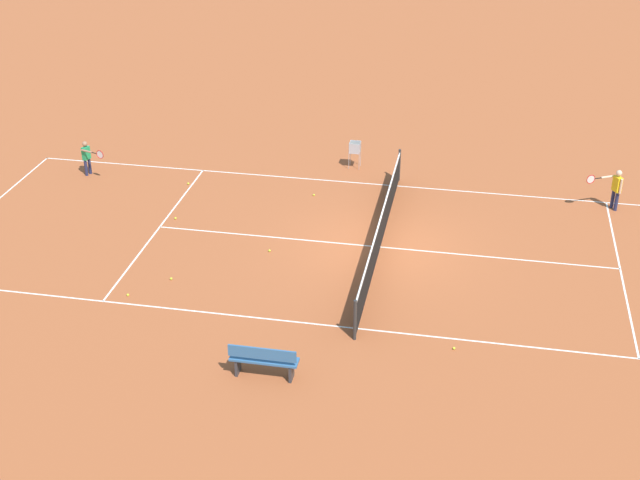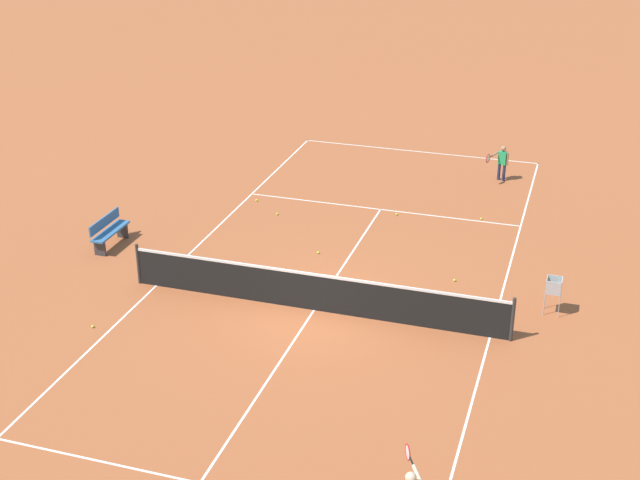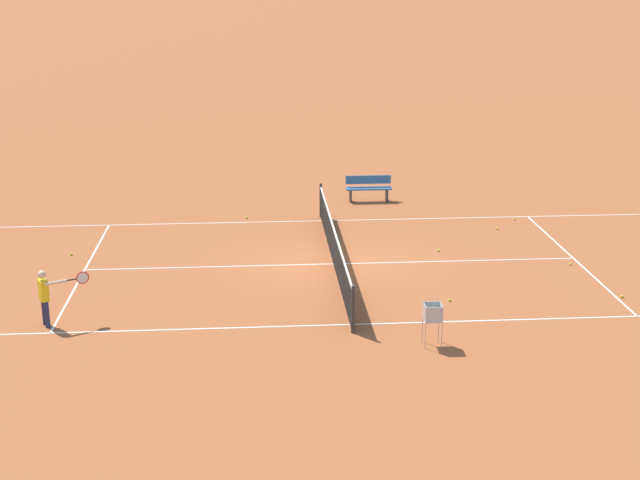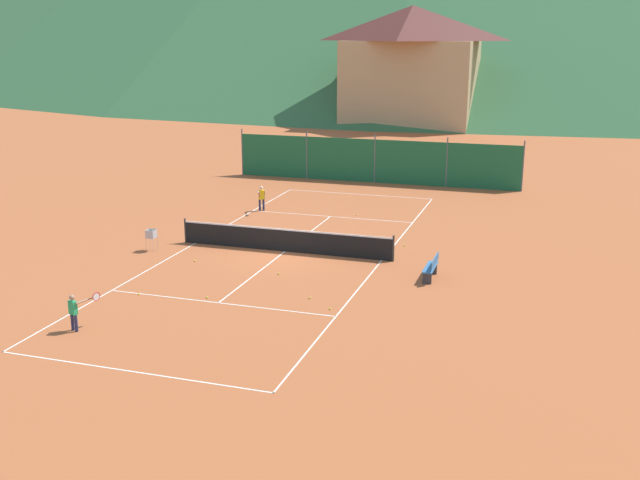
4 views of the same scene
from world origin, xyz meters
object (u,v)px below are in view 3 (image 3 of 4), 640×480
at_px(tennis_ball_near_corner, 622,296).
at_px(courtside_bench, 369,188).
at_px(tennis_ball_alley_right, 439,250).
at_px(tennis_ball_mid_court, 570,264).
at_px(tennis_ball_by_net_left, 247,217).
at_px(tennis_ball_service_box, 450,300).
at_px(tennis_ball_by_net_right, 71,254).
at_px(tennis_ball_alley_left, 497,228).
at_px(ball_hopper, 432,315).
at_px(player_near_service, 46,294).
at_px(tennis_net, 334,246).
at_px(tennis_ball_far_corner, 515,219).

bearing_deg(tennis_ball_near_corner, courtside_bench, 27.35).
height_order(tennis_ball_alley_right, tennis_ball_mid_court, same).
bearing_deg(tennis_ball_by_net_left, tennis_ball_service_box, -147.43).
xyz_separation_m(tennis_ball_by_net_right, tennis_ball_by_net_left, (3.30, -4.67, 0.00)).
bearing_deg(tennis_ball_service_box, tennis_ball_alley_left, -24.98).
distance_m(tennis_ball_alley_left, tennis_ball_by_net_left, 7.58).
height_order(tennis_ball_by_net_left, ball_hopper, ball_hopper).
height_order(player_near_service, tennis_ball_by_net_right, player_near_service).
relative_size(ball_hopper, courtside_bench, 0.59).
bearing_deg(tennis_ball_by_net_right, tennis_ball_alley_right, -92.20).
xyz_separation_m(tennis_net, tennis_ball_alley_right, (0.84, -2.94, -0.47)).
xyz_separation_m(tennis_ball_by_net_right, ball_hopper, (-6.51, -8.51, 0.62)).
xyz_separation_m(tennis_ball_alley_left, tennis_ball_by_net_left, (1.74, 7.37, 0.00)).
xyz_separation_m(tennis_ball_alley_right, tennis_ball_by_net_left, (3.68, 5.23, 0.00)).
xyz_separation_m(tennis_ball_alley_right, tennis_ball_mid_court, (-1.39, -3.18, 0.00)).
distance_m(tennis_ball_service_box, ball_hopper, 2.64).
xyz_separation_m(player_near_service, tennis_ball_near_corner, (0.71, -13.03, -0.70)).
xyz_separation_m(tennis_ball_by_net_left, ball_hopper, (-9.82, -3.83, 0.62)).
relative_size(tennis_ball_service_box, tennis_ball_far_corner, 1.00).
relative_size(tennis_ball_alley_left, courtside_bench, 0.04).
relative_size(tennis_net, player_near_service, 7.27).
bearing_deg(tennis_ball_alley_right, tennis_ball_alley_left, -47.81).
height_order(tennis_net, ball_hopper, tennis_net).
xyz_separation_m(tennis_ball_alley_left, tennis_ball_far_corner, (0.96, -0.80, 0.00)).
relative_size(tennis_ball_alley_left, tennis_ball_mid_court, 1.00).
distance_m(tennis_ball_alley_right, tennis_ball_by_net_left, 6.40).
relative_size(player_near_service, tennis_ball_far_corner, 19.14).
bearing_deg(tennis_ball_near_corner, player_near_service, 93.13).
relative_size(tennis_ball_service_box, tennis_ball_alley_left, 1.00).
height_order(tennis_ball_by_net_left, courtside_bench, courtside_bench).
xyz_separation_m(tennis_ball_by_net_right, tennis_ball_alley_right, (-0.38, -9.90, 0.00)).
bearing_deg(tennis_ball_alley_right, tennis_ball_far_corner, -45.41).
bearing_deg(tennis_ball_service_box, tennis_ball_mid_court, -57.59).
xyz_separation_m(tennis_ball_near_corner, tennis_ball_far_corner, (6.70, 0.64, 0.00)).
bearing_deg(tennis_ball_near_corner, ball_hopper, 115.11).
bearing_deg(ball_hopper, player_near_service, 78.62).
bearing_deg(ball_hopper, tennis_net, 16.21).
relative_size(tennis_ball_service_box, tennis_ball_by_net_right, 1.00).
height_order(tennis_ball_mid_court, tennis_ball_far_corner, same).
bearing_deg(ball_hopper, tennis_ball_by_net_left, 21.33).
xyz_separation_m(player_near_service, tennis_ball_alley_left, (6.45, -11.59, -0.70)).
xyz_separation_m(tennis_net, courtside_bench, (6.34, -1.71, -0.05)).
bearing_deg(tennis_ball_mid_court, tennis_ball_by_net_left, 58.89).
relative_size(tennis_net, courtside_bench, 6.12).
xyz_separation_m(tennis_ball_mid_court, tennis_ball_far_corner, (4.30, 0.23, 0.00)).
bearing_deg(tennis_ball_service_box, tennis_ball_alley_right, -7.63).
height_order(player_near_service, tennis_ball_alley_left, player_near_service).
relative_size(tennis_ball_near_corner, tennis_ball_mid_court, 1.00).
distance_m(tennis_ball_alley_left, tennis_ball_far_corner, 1.25).
relative_size(player_near_service, tennis_ball_by_net_left, 19.14).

